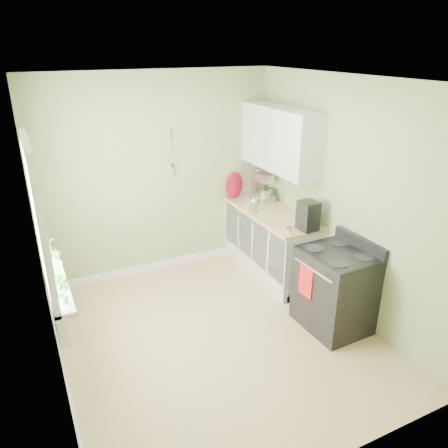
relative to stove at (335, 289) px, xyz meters
name	(u,v)px	position (x,y,z in m)	size (l,w,h in m)	color
floor	(216,337)	(-1.28, 0.38, -0.48)	(3.20, 3.60, 0.02)	tan
ceiling	(214,78)	(-1.28, 0.38, 2.24)	(3.20, 3.60, 0.02)	white
wall_back	(158,176)	(-1.28, 2.19, 0.88)	(3.20, 0.02, 2.70)	#9CA872
wall_left	(41,256)	(-2.89, 0.38, 0.88)	(0.02, 3.60, 2.70)	#9CA872
wall_right	(344,199)	(0.33, 0.38, 0.88)	(0.02, 3.60, 2.70)	#9CA872
base_cabinets	(271,244)	(0.02, 1.38, -0.03)	(0.60, 1.60, 0.87)	white
countertop	(272,213)	(0.01, 1.38, 0.42)	(0.64, 1.60, 0.04)	#D8BC84
upper_cabinets	(280,139)	(0.15, 1.48, 1.38)	(0.35, 1.40, 0.80)	white
window	(38,221)	(-2.86, 0.68, 1.08)	(0.06, 1.14, 1.44)	white
window_sill	(58,285)	(-2.79, 0.68, 0.41)	(0.18, 1.14, 0.04)	white
radiator	(60,318)	(-2.82, 0.63, 0.08)	(0.12, 0.50, 0.35)	white
wall_utensils	(172,159)	(-1.08, 2.16, 1.10)	(0.02, 0.14, 0.58)	#D8BC84
stove	(335,289)	(0.00, 0.00, 0.00)	(0.68, 0.77, 1.04)	black
stand_mixer	(262,187)	(0.12, 1.84, 0.63)	(0.26, 0.39, 0.45)	#B2B2B7
kettle	(253,205)	(-0.23, 1.46, 0.55)	(0.20, 0.12, 0.20)	silver
coffee_maker	(308,216)	(0.07, 0.68, 0.61)	(0.21, 0.23, 0.36)	black
red_tray	(234,185)	(-0.18, 2.10, 0.63)	(0.38, 0.38, 0.02)	#A01232
jar	(289,230)	(-0.19, 0.68, 0.48)	(0.07, 0.07, 0.08)	beige
plant_a	(62,291)	(-2.78, 0.29, 0.57)	(0.14, 0.10, 0.27)	#2C702E
plant_b	(57,275)	(-2.78, 0.59, 0.57)	(0.15, 0.12, 0.28)	#2C702E
plant_c	(51,252)	(-2.78, 1.07, 0.59)	(0.18, 0.18, 0.32)	#2C702E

